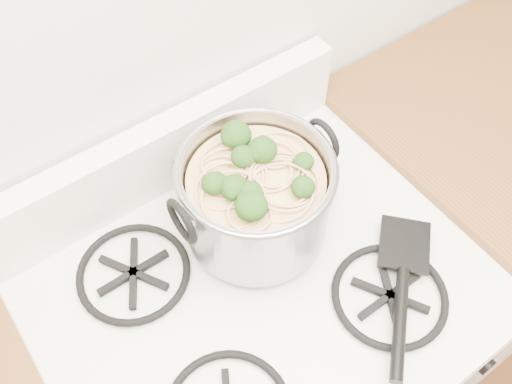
% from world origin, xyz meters
% --- Properties ---
extents(gas_range, '(0.76, 0.66, 0.92)m').
position_xyz_m(gas_range, '(0.00, 1.26, 0.44)').
color(gas_range, white).
rests_on(gas_range, ground).
extents(counter_right, '(1.00, 0.65, 0.92)m').
position_xyz_m(counter_right, '(0.88, 1.26, 0.46)').
color(counter_right, silver).
rests_on(counter_right, ground).
extents(stock_pot, '(0.30, 0.27, 0.18)m').
position_xyz_m(stock_pot, '(0.06, 1.36, 1.01)').
color(stock_pot, gray).
rests_on(stock_pot, gas_range).
extents(spatula, '(0.42, 0.42, 0.02)m').
position_xyz_m(spatula, '(0.25, 1.17, 0.94)').
color(spatula, black).
rests_on(spatula, gas_range).
extents(glass_bowl, '(0.10, 0.10, 0.02)m').
position_xyz_m(glass_bowl, '(0.11, 1.52, 0.94)').
color(glass_bowl, white).
rests_on(glass_bowl, gas_range).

